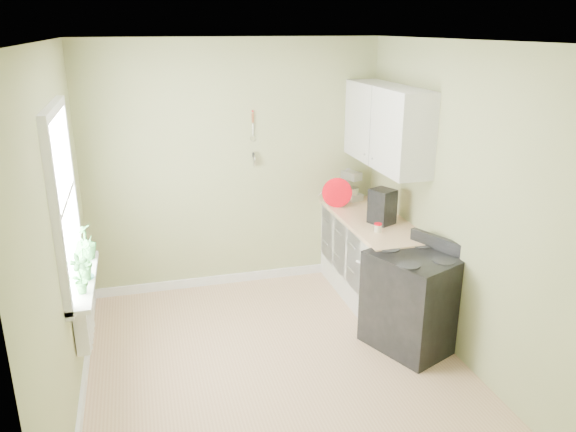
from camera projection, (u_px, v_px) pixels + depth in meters
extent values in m
cube|color=tan|center=(277.00, 368.00, 4.86)|extent=(3.20, 3.60, 0.02)
cube|color=white|center=(275.00, 39.00, 3.98)|extent=(3.20, 3.60, 0.02)
cube|color=tan|center=(235.00, 167.00, 6.07)|extent=(3.20, 0.02, 2.70)
cube|color=tan|center=(58.00, 240.00, 4.02)|extent=(0.02, 3.60, 2.70)
cube|color=tan|center=(457.00, 204.00, 4.82)|extent=(0.02, 3.60, 2.70)
cube|color=white|center=(372.00, 261.00, 5.95)|extent=(0.60, 1.60, 0.87)
cube|color=#D8B184|center=(373.00, 221.00, 5.80)|extent=(0.64, 1.60, 0.04)
cube|color=white|center=(386.00, 126.00, 5.62)|extent=(0.35, 1.40, 0.80)
cube|color=white|center=(62.00, 201.00, 4.23)|extent=(0.02, 1.00, 1.30)
cube|color=white|center=(52.00, 109.00, 4.01)|extent=(0.06, 1.14, 0.07)
cube|color=white|center=(76.00, 283.00, 4.46)|extent=(0.06, 1.14, 0.07)
cube|color=white|center=(65.00, 201.00, 4.24)|extent=(0.04, 1.00, 0.04)
cube|color=white|center=(83.00, 280.00, 4.47)|extent=(0.18, 1.14, 0.04)
cube|color=white|center=(84.00, 321.00, 4.52)|extent=(0.12, 0.50, 0.35)
cylinder|color=#D8B184|center=(253.00, 118.00, 5.92)|extent=(0.02, 0.02, 0.10)
cylinder|color=silver|center=(253.00, 129.00, 5.96)|extent=(0.01, 0.01, 0.16)
cylinder|color=silver|center=(254.00, 160.00, 6.07)|extent=(0.01, 0.14, 0.14)
cube|color=black|center=(412.00, 302.00, 5.07)|extent=(0.86, 0.92, 0.86)
cube|color=black|center=(416.00, 257.00, 4.93)|extent=(0.86, 0.92, 0.03)
cube|color=black|center=(445.00, 246.00, 4.97)|extent=(0.34, 0.69, 0.13)
cylinder|color=#B2B2B7|center=(381.00, 272.00, 4.88)|extent=(0.26, 0.56, 0.02)
cube|color=#B21423|center=(376.00, 285.00, 5.02)|extent=(0.10, 0.20, 0.37)
cube|color=#B2B2B7|center=(350.00, 196.00, 6.45)|extent=(0.27, 0.32, 0.07)
cube|color=#B2B2B7|center=(347.00, 183.00, 6.51)|extent=(0.13, 0.11, 0.20)
cube|color=#B2B2B7|center=(350.00, 175.00, 6.39)|extent=(0.22, 0.30, 0.09)
sphere|color=#B2B2B7|center=(347.00, 171.00, 6.47)|extent=(0.11, 0.11, 0.11)
cylinder|color=silver|center=(352.00, 193.00, 6.38)|extent=(0.15, 0.15, 0.13)
cylinder|color=silver|center=(330.00, 194.00, 6.37)|extent=(0.12, 0.12, 0.16)
cone|color=silver|center=(330.00, 185.00, 6.34)|extent=(0.12, 0.12, 0.04)
cylinder|color=silver|center=(323.00, 192.00, 6.34)|extent=(0.11, 0.02, 0.08)
cube|color=black|center=(382.00, 207.00, 5.61)|extent=(0.28, 0.29, 0.35)
cylinder|color=black|center=(379.00, 217.00, 5.64)|extent=(0.11, 0.11, 0.12)
cylinder|color=red|center=(337.00, 193.00, 6.12)|extent=(0.33, 0.15, 0.33)
cylinder|color=beige|center=(378.00, 228.00, 5.42)|extent=(0.07, 0.07, 0.07)
cylinder|color=red|center=(378.00, 224.00, 5.41)|extent=(0.08, 0.08, 0.01)
imported|color=#367F38|center=(79.00, 274.00, 4.16)|extent=(0.20, 0.18, 0.31)
imported|color=#367F38|center=(82.00, 261.00, 4.39)|extent=(0.20, 0.22, 0.32)
imported|color=#367F38|center=(86.00, 241.00, 4.79)|extent=(0.21, 0.21, 0.32)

